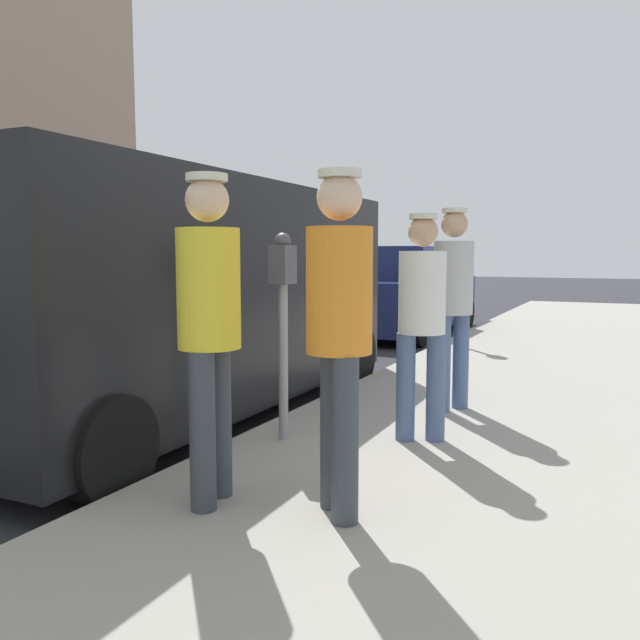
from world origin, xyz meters
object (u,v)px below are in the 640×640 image
at_px(parking_meter_near, 283,300).
at_px(pedestrian_in_yellow, 209,316).
at_px(parked_sedan_ahead, 400,294).
at_px(pedestrian_in_gray, 453,295).
at_px(pedestrian_in_white, 422,313).
at_px(parking_meter_far, 460,277).
at_px(parked_van, 184,293).
at_px(pedestrian_in_orange, 339,320).

relative_size(parking_meter_near, pedestrian_in_yellow, 0.85).
bearing_deg(parked_sedan_ahead, pedestrian_in_gray, -67.59).
height_order(pedestrian_in_yellow, pedestrian_in_white, pedestrian_in_yellow).
xyz_separation_m(parking_meter_near, parking_meter_far, (0.00, 5.42, 0.00)).
relative_size(parking_meter_far, parked_van, 0.29).
height_order(parking_meter_far, pedestrian_in_orange, pedestrian_in_orange).
distance_m(pedestrian_in_orange, parked_van, 3.11).
bearing_deg(pedestrian_in_gray, pedestrian_in_orange, -88.86).
bearing_deg(parking_meter_near, pedestrian_in_gray, 58.27).
relative_size(parking_meter_near, parked_van, 0.29).
bearing_deg(parked_sedan_ahead, pedestrian_in_white, -70.31).
bearing_deg(parked_van, pedestrian_in_yellow, -49.95).
xyz_separation_m(pedestrian_in_orange, pedestrian_in_gray, (-0.05, 2.56, -0.02)).
xyz_separation_m(parking_meter_far, parked_van, (-1.50, -4.61, -0.03)).
relative_size(parking_meter_far, pedestrian_in_gray, 0.87).
relative_size(pedestrian_in_orange, pedestrian_in_yellow, 1.00).
distance_m(parking_meter_far, parked_sedan_ahead, 2.83).
distance_m(pedestrian_in_gray, parked_van, 2.48).
relative_size(parking_meter_near, pedestrian_in_white, 0.92).
bearing_deg(parking_meter_far, parking_meter_near, -90.00).
distance_m(parking_meter_near, parked_sedan_ahead, 7.85).
relative_size(pedestrian_in_orange, pedestrian_in_gray, 1.02).
xyz_separation_m(parking_meter_near, parked_van, (-1.50, 0.81, -0.03)).
bearing_deg(parking_meter_far, pedestrian_in_white, -79.54).
bearing_deg(pedestrian_in_white, parking_meter_far, 100.46).
height_order(pedestrian_in_white, parked_van, parked_van).
bearing_deg(pedestrian_in_yellow, parked_sedan_ahead, 102.11).
relative_size(parking_meter_far, pedestrian_in_orange, 0.85).
bearing_deg(parking_meter_near, parked_van, 151.69).
bearing_deg(parked_sedan_ahead, pedestrian_in_yellow, -77.89).
bearing_deg(parked_van, pedestrian_in_gray, 14.87).
height_order(parking_meter_near, parked_sedan_ahead, parking_meter_near).
xyz_separation_m(pedestrian_in_orange, pedestrian_in_yellow, (-0.70, -0.15, 0.00)).
relative_size(parking_meter_near, parking_meter_far, 1.00).
bearing_deg(pedestrian_in_gray, parking_meter_near, -121.73).
relative_size(parking_meter_far, pedestrian_in_yellow, 0.85).
height_order(parking_meter_far, parked_van, parked_van).
xyz_separation_m(pedestrian_in_yellow, pedestrian_in_white, (0.68, 1.66, -0.09)).
xyz_separation_m(pedestrian_in_orange, pedestrian_in_white, (-0.02, 1.52, -0.09)).
height_order(parking_meter_near, pedestrian_in_yellow, pedestrian_in_yellow).
bearing_deg(parked_van, parking_meter_far, 71.97).
distance_m(parking_meter_near, pedestrian_in_orange, 1.46).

